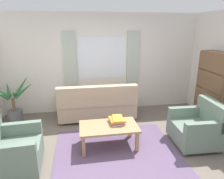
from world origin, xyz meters
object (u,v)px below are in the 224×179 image
(couch, at_px, (97,105))
(bookshelf, at_px, (213,89))
(armchair_right, at_px, (198,127))
(armchair_left, at_px, (10,150))
(book_stack_on_table, at_px, (117,120))
(potted_plant, at_px, (13,104))
(coffee_table, at_px, (109,128))

(couch, xyz_separation_m, bookshelf, (2.56, -0.82, 0.52))
(couch, xyz_separation_m, armchair_right, (1.83, -1.50, -0.01))
(couch, bearing_deg, bookshelf, 162.30)
(armchair_left, bearing_deg, book_stack_on_table, -79.11)
(potted_plant, height_order, bookshelf, bookshelf)
(armchair_left, distance_m, book_stack_on_table, 1.90)
(armchair_right, bearing_deg, armchair_left, -84.31)
(couch, height_order, armchair_left, couch)
(book_stack_on_table, bearing_deg, couch, 102.87)
(couch, distance_m, book_stack_on_table, 1.25)
(coffee_table, xyz_separation_m, book_stack_on_table, (0.18, 0.09, 0.11))
(potted_plant, bearing_deg, bookshelf, -11.09)
(armchair_left, height_order, coffee_table, armchair_left)
(book_stack_on_table, bearing_deg, armchair_left, -165.44)
(coffee_table, bearing_deg, couch, 94.30)
(armchair_right, xyz_separation_m, potted_plant, (-3.82, 1.57, 0.12))
(couch, xyz_separation_m, coffee_table, (0.10, -1.31, 0.01))
(potted_plant, bearing_deg, book_stack_on_table, -29.67)
(armchair_right, distance_m, coffee_table, 1.74)
(couch, distance_m, armchair_left, 2.30)
(armchair_right, height_order, bookshelf, bookshelf)
(armchair_right, height_order, coffee_table, armchair_right)
(armchair_left, bearing_deg, bookshelf, -81.67)
(armchair_left, bearing_deg, couch, -46.28)
(armchair_left, distance_m, bookshelf, 4.24)
(coffee_table, bearing_deg, armchair_right, -6.33)
(coffee_table, distance_m, potted_plant, 2.50)
(book_stack_on_table, relative_size, potted_plant, 0.31)
(armchair_left, relative_size, potted_plant, 0.77)
(armchair_right, height_order, book_stack_on_table, armchair_right)
(coffee_table, distance_m, book_stack_on_table, 0.23)
(armchair_right, bearing_deg, potted_plant, -109.96)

